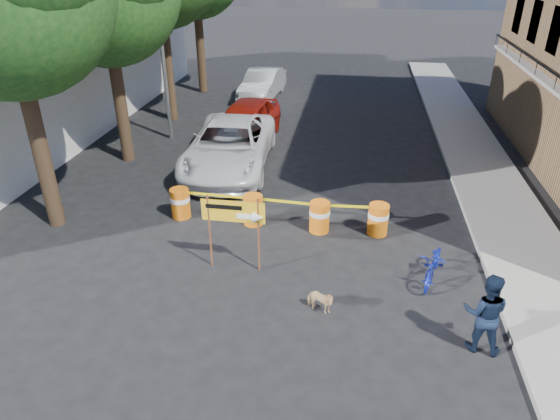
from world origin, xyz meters
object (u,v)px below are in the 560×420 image
(pedestrian, at_px, (485,313))
(suv_white, at_px, (229,146))
(detour_sign, at_px, (242,217))
(bicycle, at_px, (437,250))
(dog, at_px, (320,301))
(barrel_mid_left, at_px, (253,209))
(barrel_mid_right, at_px, (320,216))
(barrel_far_right, at_px, (378,219))
(barrel_far_left, at_px, (180,203))
(sedan_silver, at_px, (262,84))
(sedan_red, at_px, (246,122))

(pedestrian, height_order, suv_white, pedestrian)
(detour_sign, bearing_deg, bicycle, 3.08)
(dog, bearing_deg, barrel_mid_left, 53.39)
(barrel_mid_right, height_order, dog, barrel_mid_right)
(pedestrian, height_order, dog, pedestrian)
(barrel_mid_left, bearing_deg, bicycle, -23.36)
(barrel_far_right, height_order, detour_sign, detour_sign)
(barrel_far_left, xyz_separation_m, barrel_mid_right, (4.13, -0.22, 0.00))
(barrel_mid_left, relative_size, sedan_silver, 0.20)
(barrel_far_left, xyz_separation_m, detour_sign, (2.42, -2.37, 0.99))
(pedestrian, relative_size, dog, 2.56)
(detour_sign, height_order, sedan_red, detour_sign)
(barrel_mid_right, bearing_deg, barrel_far_right, 3.16)
(sedan_silver, bearing_deg, detour_sign, -76.59)
(detour_sign, bearing_deg, barrel_far_right, 34.50)
(barrel_far_left, height_order, suv_white, suv_white)
(sedan_red, bearing_deg, bicycle, -47.34)
(barrel_mid_left, xyz_separation_m, sedan_red, (-1.65, 6.73, 0.37))
(barrel_mid_right, distance_m, bicycle, 3.51)
(barrel_far_left, height_order, bicycle, bicycle)
(barrel_mid_left, relative_size, barrel_mid_right, 1.00)
(suv_white, xyz_separation_m, sedan_red, (0.00, 2.78, -0.01))
(barrel_mid_right, xyz_separation_m, detour_sign, (-1.71, -2.16, 0.99))
(sedan_silver, bearing_deg, barrel_far_left, -85.41)
(barrel_far_left, bearing_deg, barrel_far_right, -1.26)
(barrel_far_left, distance_m, dog, 5.81)
(barrel_mid_right, relative_size, barrel_far_right, 1.00)
(dog, bearing_deg, sedan_silver, 36.65)
(barrel_far_right, distance_m, bicycle, 2.43)
(barrel_far_left, relative_size, barrel_mid_left, 1.00)
(barrel_far_right, height_order, dog, barrel_far_right)
(pedestrian, bearing_deg, detour_sign, -9.58)
(dog, height_order, sedan_silver, sedan_silver)
(barrel_far_left, bearing_deg, bicycle, -17.14)
(detour_sign, bearing_deg, pedestrian, -20.51)
(bicycle, bearing_deg, pedestrian, -56.38)
(bicycle, relative_size, sedan_red, 0.34)
(dog, relative_size, sedan_red, 0.14)
(barrel_mid_right, bearing_deg, bicycle, -33.96)
(detour_sign, distance_m, sedan_silver, 15.84)
(pedestrian, height_order, sedan_silver, pedestrian)
(dog, relative_size, suv_white, 0.11)
(barrel_far_left, xyz_separation_m, pedestrian, (7.67, -4.39, 0.40))
(detour_sign, distance_m, sedan_red, 9.23)
(barrel_mid_right, relative_size, dog, 1.32)
(pedestrian, relative_size, bicycle, 1.03)
(barrel_mid_left, height_order, sedan_silver, sedan_silver)
(bicycle, xyz_separation_m, sedan_red, (-6.46, 8.81, -0.01))
(barrel_far_left, distance_m, barrel_mid_right, 4.13)
(detour_sign, bearing_deg, dog, -33.94)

